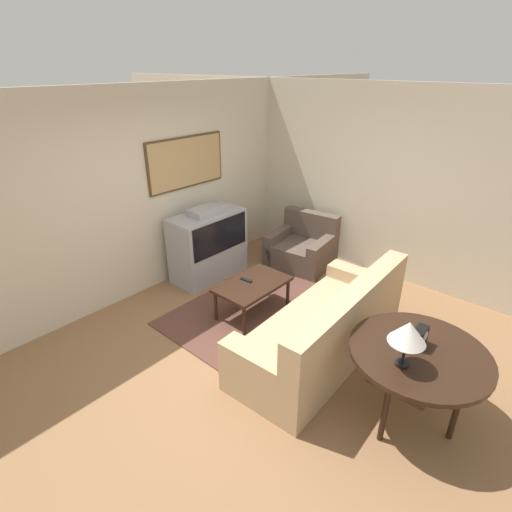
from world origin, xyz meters
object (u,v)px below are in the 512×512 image
object	(u,v)px
table_lamp	(408,333)
mantel_clock	(419,337)
tv	(208,245)
armchair	(302,249)
coffee_table	(253,286)
couch	(326,330)
console_table	(419,357)

from	to	relation	value
table_lamp	mantel_clock	world-z (taller)	table_lamp
tv	table_lamp	size ratio (longest dim) A/B	2.69
armchair	coffee_table	distance (m)	1.61
coffee_table	table_lamp	distance (m)	2.27
coffee_table	mantel_clock	distance (m)	2.16
mantel_clock	table_lamp	bearing A→B (deg)	179.85
couch	mantel_clock	xyz separation A→B (m)	(-0.16, -0.99, 0.50)
table_lamp	coffee_table	bearing A→B (deg)	75.30
console_table	couch	bearing A→B (deg)	77.67
armchair	mantel_clock	world-z (taller)	mantel_clock
table_lamp	mantel_clock	bearing A→B (deg)	-0.15
console_table	mantel_clock	distance (m)	0.17
coffee_table	mantel_clock	bearing A→B (deg)	-96.12
armchair	couch	bearing A→B (deg)	-55.34
coffee_table	tv	bearing A→B (deg)	74.28
table_lamp	mantel_clock	distance (m)	0.40
tv	armchair	distance (m)	1.50
mantel_clock	console_table	bearing A→B (deg)	-142.03
coffee_table	console_table	bearing A→B (deg)	-97.65
couch	table_lamp	bearing A→B (deg)	61.25
coffee_table	mantel_clock	world-z (taller)	mantel_clock
coffee_table	table_lamp	bearing A→B (deg)	-104.70
armchair	coffee_table	world-z (taller)	armchair
tv	mantel_clock	bearing A→B (deg)	-99.62
couch	table_lamp	distance (m)	1.32
couch	table_lamp	world-z (taller)	table_lamp
couch	tv	bearing A→B (deg)	-102.14
armchair	table_lamp	size ratio (longest dim) A/B	2.46
coffee_table	table_lamp	xyz separation A→B (m)	(-0.55, -2.11, 0.65)
couch	mantel_clock	bearing A→B (deg)	78.20
couch	coffee_table	distance (m)	1.12
table_lamp	tv	bearing A→B (deg)	74.93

